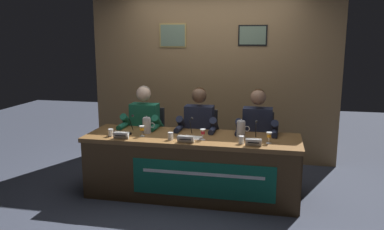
# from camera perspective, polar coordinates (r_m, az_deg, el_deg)

# --- Properties ---
(ground_plane) EXTENTS (12.00, 12.00, 0.00)m
(ground_plane) POSITION_cam_1_polar(r_m,az_deg,el_deg) (4.79, 0.00, -11.51)
(ground_plane) COLOR #383D4C
(wall_back_panelled) EXTENTS (3.70, 0.14, 2.60)m
(wall_back_panelled) POSITION_cam_1_polar(r_m,az_deg,el_deg) (5.89, 2.97, 5.90)
(wall_back_panelled) COLOR #937047
(wall_back_panelled) RESTS_ON ground_plane
(conference_table) EXTENTS (2.50, 0.78, 0.73)m
(conference_table) POSITION_cam_1_polar(r_m,az_deg,el_deg) (4.53, -0.21, -6.33)
(conference_table) COLOR brown
(conference_table) RESTS_ON ground_plane
(chair_left) EXTENTS (0.44, 0.45, 0.92)m
(chair_left) POSITION_cam_1_polar(r_m,az_deg,el_deg) (5.35, -6.46, -4.03)
(chair_left) COLOR black
(chair_left) RESTS_ON ground_plane
(panelist_left) EXTENTS (0.51, 0.48, 1.24)m
(panelist_left) POSITION_cam_1_polar(r_m,az_deg,el_deg) (5.10, -7.23, -1.62)
(panelist_left) COLOR black
(panelist_left) RESTS_ON ground_plane
(nameplate_left) EXTENTS (0.18, 0.06, 0.08)m
(nameplate_left) POSITION_cam_1_polar(r_m,az_deg,el_deg) (4.50, -10.36, -2.95)
(nameplate_left) COLOR white
(nameplate_left) RESTS_ON conference_table
(juice_glass_left) EXTENTS (0.06, 0.06, 0.12)m
(juice_glass_left) POSITION_cam_1_polar(r_m,az_deg,el_deg) (4.57, -7.35, -2.05)
(juice_glass_left) COLOR white
(juice_glass_left) RESTS_ON conference_table
(water_cup_left) EXTENTS (0.06, 0.06, 0.08)m
(water_cup_left) POSITION_cam_1_polar(r_m,az_deg,el_deg) (4.64, -11.82, -2.58)
(water_cup_left) COLOR silver
(water_cup_left) RESTS_ON conference_table
(microphone_left) EXTENTS (0.06, 0.17, 0.22)m
(microphone_left) POSITION_cam_1_polar(r_m,az_deg,el_deg) (4.72, -8.99, -1.80)
(microphone_left) COLOR black
(microphone_left) RESTS_ON conference_table
(chair_center) EXTENTS (0.44, 0.45, 0.92)m
(chair_center) POSITION_cam_1_polar(r_m,az_deg,el_deg) (5.17, 1.31, -4.51)
(chair_center) COLOR black
(chair_center) RESTS_ON ground_plane
(panelist_center) EXTENTS (0.51, 0.48, 1.24)m
(panelist_center) POSITION_cam_1_polar(r_m,az_deg,el_deg) (4.91, 0.89, -2.03)
(panelist_center) COLOR black
(panelist_center) RESTS_ON ground_plane
(nameplate_center) EXTENTS (0.19, 0.06, 0.08)m
(nameplate_center) POSITION_cam_1_polar(r_m,az_deg,el_deg) (4.27, -0.94, -3.55)
(nameplate_center) COLOR white
(nameplate_center) RESTS_ON conference_table
(juice_glass_center) EXTENTS (0.06, 0.06, 0.12)m
(juice_glass_center) POSITION_cam_1_polar(r_m,az_deg,el_deg) (4.37, 1.61, -2.56)
(juice_glass_center) COLOR white
(juice_glass_center) RESTS_ON conference_table
(water_cup_center) EXTENTS (0.06, 0.06, 0.08)m
(water_cup_center) POSITION_cam_1_polar(r_m,az_deg,el_deg) (4.39, -3.16, -3.16)
(water_cup_center) COLOR silver
(water_cup_center) RESTS_ON conference_table
(microphone_center) EXTENTS (0.06, 0.17, 0.22)m
(microphone_center) POSITION_cam_1_polar(r_m,az_deg,el_deg) (4.51, -0.23, -2.27)
(microphone_center) COLOR black
(microphone_center) RESTS_ON conference_table
(chair_right) EXTENTS (0.44, 0.45, 0.92)m
(chair_right) POSITION_cam_1_polar(r_m,az_deg,el_deg) (5.10, 9.48, -4.91)
(chair_right) COLOR black
(chair_right) RESTS_ON ground_plane
(panelist_right) EXTENTS (0.51, 0.48, 1.24)m
(panelist_right) POSITION_cam_1_polar(r_m,az_deg,el_deg) (4.83, 9.48, -2.42)
(panelist_right) COLOR black
(panelist_right) RESTS_ON ground_plane
(nameplate_right) EXTENTS (0.17, 0.06, 0.08)m
(nameplate_right) POSITION_cam_1_polar(r_m,az_deg,el_deg) (4.19, 8.99, -3.98)
(nameplate_right) COLOR white
(nameplate_right) RESTS_ON conference_table
(juice_glass_right) EXTENTS (0.06, 0.06, 0.12)m
(juice_glass_right) POSITION_cam_1_polar(r_m,az_deg,el_deg) (4.31, 11.22, -2.98)
(juice_glass_right) COLOR white
(juice_glass_right) RESTS_ON conference_table
(water_cup_right) EXTENTS (0.06, 0.06, 0.08)m
(water_cup_right) POSITION_cam_1_polar(r_m,az_deg,el_deg) (4.26, 7.25, -3.68)
(water_cup_right) COLOR silver
(water_cup_right) RESTS_ON conference_table
(microphone_right) EXTENTS (0.06, 0.17, 0.22)m
(microphone_right) POSITION_cam_1_polar(r_m,az_deg,el_deg) (4.40, 9.30, -2.79)
(microphone_right) COLOR black
(microphone_right) RESTS_ON conference_table
(water_pitcher_left_side) EXTENTS (0.15, 0.10, 0.21)m
(water_pitcher_left_side) POSITION_cam_1_polar(r_m,az_deg,el_deg) (4.71, -6.63, -1.50)
(water_pitcher_left_side) COLOR silver
(water_pitcher_left_side) RESTS_ON conference_table
(water_pitcher_right_side) EXTENTS (0.15, 0.10, 0.21)m
(water_pitcher_right_side) POSITION_cam_1_polar(r_m,az_deg,el_deg) (4.53, 7.21, -2.02)
(water_pitcher_right_side) COLOR silver
(water_pitcher_right_side) RESTS_ON conference_table
(document_stack_center) EXTENTS (0.23, 0.18, 0.01)m
(document_stack_center) POSITION_cam_1_polar(r_m,az_deg,el_deg) (4.46, 0.04, -3.33)
(document_stack_center) COLOR white
(document_stack_center) RESTS_ON conference_table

